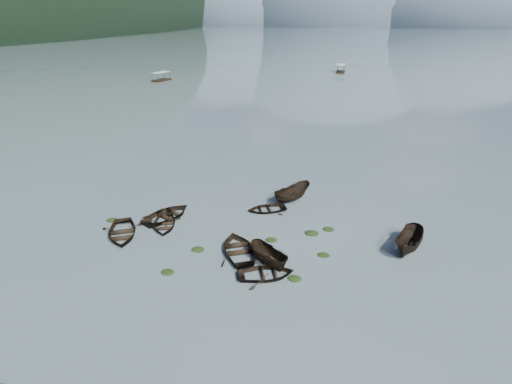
% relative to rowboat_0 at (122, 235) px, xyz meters
% --- Properties ---
extents(ground_plane, '(2400.00, 2400.00, 0.00)m').
position_rel_rowboat_0_xyz_m(ground_plane, '(10.07, -4.33, 0.00)').
color(ground_plane, '#526367').
extents(haze_mtn_a, '(520.00, 520.00, 280.00)m').
position_rel_rowboat_0_xyz_m(haze_mtn_a, '(-249.93, 895.67, 0.00)').
color(haze_mtn_a, '#475666').
rests_on(haze_mtn_a, ground).
extents(haze_mtn_b, '(520.00, 520.00, 340.00)m').
position_rel_rowboat_0_xyz_m(haze_mtn_b, '(-49.93, 895.67, 0.00)').
color(haze_mtn_b, '#475666').
rests_on(haze_mtn_b, ground).
extents(haze_mtn_c, '(520.00, 520.00, 260.00)m').
position_rel_rowboat_0_xyz_m(haze_mtn_c, '(150.07, 895.67, 0.00)').
color(haze_mtn_c, '#475666').
rests_on(haze_mtn_c, ground).
extents(rowboat_0, '(5.62, 6.14, 1.04)m').
position_rel_rowboat_0_xyz_m(rowboat_0, '(0.00, 0.00, 0.00)').
color(rowboat_0, black).
rests_on(rowboat_0, ground).
extents(rowboat_1, '(5.45, 6.13, 1.05)m').
position_rel_rowboat_0_xyz_m(rowboat_1, '(2.33, 4.06, 0.00)').
color(rowboat_1, black).
rests_on(rowboat_1, ground).
extents(rowboat_2, '(4.23, 3.90, 1.62)m').
position_rel_rowboat_0_xyz_m(rowboat_2, '(13.37, -0.92, 0.00)').
color(rowboat_2, black).
rests_on(rowboat_2, ground).
extents(rowboat_3, '(5.65, 6.20, 1.05)m').
position_rel_rowboat_0_xyz_m(rowboat_3, '(10.67, -0.01, 0.00)').
color(rowboat_3, black).
rests_on(rowboat_3, ground).
extents(rowboat_4, '(5.04, 4.41, 0.87)m').
position_rel_rowboat_0_xyz_m(rowboat_4, '(13.55, -2.61, 0.00)').
color(rowboat_4, black).
rests_on(rowboat_4, ground).
extents(rowboat_5, '(3.21, 5.11, 1.85)m').
position_rel_rowboat_0_xyz_m(rowboat_5, '(23.97, 3.92, 0.00)').
color(rowboat_5, black).
rests_on(rowboat_5, ground).
extents(rowboat_6, '(4.45, 5.08, 0.88)m').
position_rel_rowboat_0_xyz_m(rowboat_6, '(2.80, 2.44, 0.00)').
color(rowboat_6, black).
rests_on(rowboat_6, ground).
extents(rowboat_7, '(4.71, 4.22, 0.80)m').
position_rel_rowboat_0_xyz_m(rowboat_7, '(11.09, 7.93, 0.00)').
color(rowboat_7, black).
rests_on(rowboat_7, ground).
extents(rowboat_8, '(4.23, 4.94, 1.85)m').
position_rel_rowboat_0_xyz_m(rowboat_8, '(13.05, 10.94, 0.00)').
color(rowboat_8, black).
rests_on(rowboat_8, ground).
extents(weed_clump_0, '(1.04, 0.85, 0.23)m').
position_rel_rowboat_0_xyz_m(weed_clump_0, '(6.31, -4.04, 0.00)').
color(weed_clump_0, black).
rests_on(weed_clump_0, ground).
extents(weed_clump_1, '(1.08, 0.86, 0.24)m').
position_rel_rowboat_0_xyz_m(weed_clump_1, '(7.31, -0.53, 0.00)').
color(weed_clump_1, black).
rests_on(weed_clump_1, ground).
extents(weed_clump_2, '(1.04, 0.83, 0.23)m').
position_rel_rowboat_0_xyz_m(weed_clump_2, '(15.64, -2.40, 0.00)').
color(weed_clump_2, black).
rests_on(weed_clump_2, ground).
extents(weed_clump_3, '(1.00, 0.85, 0.22)m').
position_rel_rowboat_0_xyz_m(weed_clump_3, '(17.33, 5.63, 0.00)').
color(weed_clump_3, black).
rests_on(weed_clump_3, ground).
extents(weed_clump_4, '(0.99, 0.79, 0.20)m').
position_rel_rowboat_0_xyz_m(weed_clump_4, '(17.34, 1.29, 0.00)').
color(weed_clump_4, black).
rests_on(weed_clump_4, ground).
extents(weed_clump_5, '(1.11, 0.90, 0.24)m').
position_rel_rowboat_0_xyz_m(weed_clump_5, '(-2.41, 2.20, 0.00)').
color(weed_clump_5, black).
rests_on(weed_clump_5, ground).
extents(weed_clump_6, '(0.99, 0.83, 0.21)m').
position_rel_rowboat_0_xyz_m(weed_clump_6, '(12.78, 2.50, 0.00)').
color(weed_clump_6, black).
rests_on(weed_clump_6, ground).
extents(weed_clump_7, '(1.21, 0.97, 0.26)m').
position_rel_rowboat_0_xyz_m(weed_clump_7, '(15.97, 4.49, 0.00)').
color(weed_clump_7, black).
rests_on(weed_clump_7, ground).
extents(pontoon_left, '(3.81, 6.64, 2.39)m').
position_rel_rowboat_0_xyz_m(pontoon_left, '(-38.43, 82.91, 0.00)').
color(pontoon_left, black).
rests_on(pontoon_left, ground).
extents(pontoon_centre, '(2.72, 6.51, 2.49)m').
position_rel_rowboat_0_xyz_m(pontoon_centre, '(11.16, 115.64, 0.00)').
color(pontoon_centre, black).
rests_on(pontoon_centre, ground).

